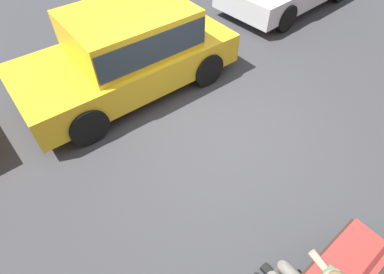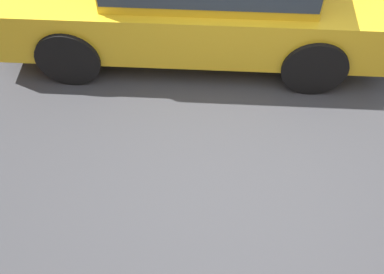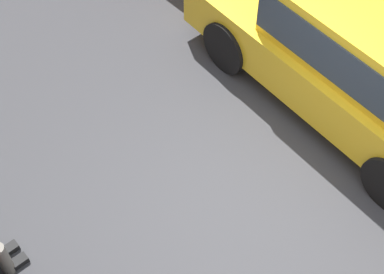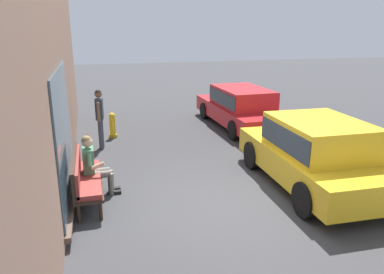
% 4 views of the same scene
% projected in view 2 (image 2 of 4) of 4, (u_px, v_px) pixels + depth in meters
% --- Properties ---
extents(ground_plane, '(60.00, 60.00, 0.00)m').
position_uv_depth(ground_plane, '(235.00, 168.00, 4.61)').
color(ground_plane, '#38383A').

